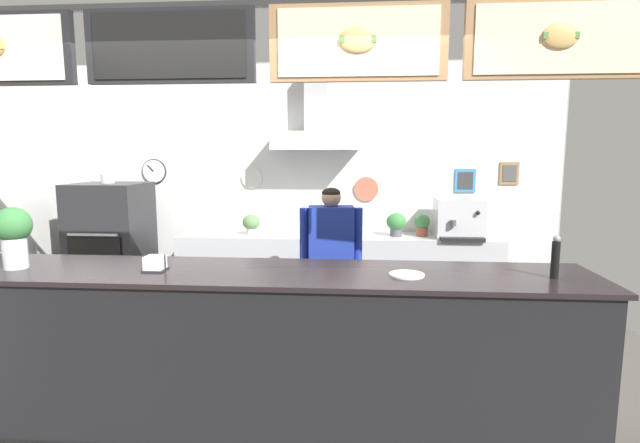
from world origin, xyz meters
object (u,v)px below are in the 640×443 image
(potted_rosemary, at_px, (422,224))
(potted_basil, at_px, (341,223))
(pizza_oven, at_px, (112,251))
(espresso_machine, at_px, (458,218))
(potted_oregano, at_px, (396,223))
(pepper_grinder, at_px, (555,257))
(basil_vase, at_px, (14,235))
(shop_worker, at_px, (331,267))
(napkin_holder, at_px, (155,264))
(potted_sage, at_px, (251,223))
(condiment_plate, at_px, (407,275))

(potted_rosemary, xyz_separation_m, potted_basil, (-0.88, -0.01, 0.00))
(potted_rosemary, bearing_deg, pizza_oven, -175.55)
(espresso_machine, height_order, potted_oregano, espresso_machine)
(potted_rosemary, bearing_deg, pepper_grinder, -79.38)
(basil_vase, bearing_deg, shop_worker, 35.23)
(potted_basil, xyz_separation_m, basil_vase, (-1.97, -2.39, 0.25))
(napkin_holder, xyz_separation_m, basil_vase, (-0.90, -0.01, 0.17))
(potted_rosemary, relative_size, napkin_holder, 1.68)
(potted_sage, bearing_deg, napkin_holder, -91.98)
(shop_worker, bearing_deg, condiment_plate, 105.93)
(shop_worker, distance_m, espresso_machine, 1.66)
(shop_worker, height_order, potted_oregano, shop_worker)
(potted_sage, bearing_deg, condiment_plate, -57.98)
(espresso_machine, relative_size, potted_rosemary, 2.15)
(potted_sage, distance_m, potted_basil, 0.98)
(shop_worker, relative_size, pepper_grinder, 5.92)
(basil_vase, bearing_deg, pepper_grinder, 0.19)
(pizza_oven, height_order, potted_basil, pizza_oven)
(potted_sage, height_order, napkin_holder, napkin_holder)
(pizza_oven, xyz_separation_m, espresso_machine, (3.73, 0.20, 0.38))
(potted_basil, bearing_deg, potted_sage, -177.25)
(potted_rosemary, xyz_separation_m, pepper_grinder, (0.45, -2.39, 0.17))
(napkin_holder, distance_m, pepper_grinder, 2.39)
(shop_worker, bearing_deg, pepper_grinder, 130.26)
(pizza_oven, distance_m, shop_worker, 2.56)
(potted_rosemary, height_order, napkin_holder, napkin_holder)
(shop_worker, bearing_deg, pizza_oven, -23.37)
(potted_sage, height_order, condiment_plate, potted_sage)
(potted_oregano, distance_m, pepper_grinder, 2.48)
(napkin_holder, bearing_deg, pizza_oven, 123.64)
(potted_oregano, height_order, condiment_plate, potted_oregano)
(potted_oregano, relative_size, basil_vase, 0.65)
(napkin_holder, bearing_deg, potted_sage, 88.02)
(potted_rosemary, xyz_separation_m, condiment_plate, (-0.40, -2.40, 0.05))
(potted_sage, relative_size, pepper_grinder, 0.87)
(espresso_machine, height_order, pepper_grinder, pepper_grinder)
(potted_sage, xyz_separation_m, condiment_plate, (1.46, -2.34, 0.05))
(pepper_grinder, relative_size, condiment_plate, 1.23)
(potted_oregano, relative_size, pepper_grinder, 0.98)
(espresso_machine, bearing_deg, potted_oregano, 178.06)
(pepper_grinder, bearing_deg, potted_sage, 134.72)
(condiment_plate, bearing_deg, basil_vase, -179.90)
(potted_sage, bearing_deg, basil_vase, -112.72)
(pizza_oven, distance_m, basil_vase, 2.27)
(shop_worker, xyz_separation_m, napkin_holder, (-1.02, -1.34, 0.32))
(condiment_plate, bearing_deg, shop_worker, 111.36)
(shop_worker, relative_size, potted_rosemary, 6.50)
(shop_worker, xyz_separation_m, potted_sage, (-0.94, 0.99, 0.24))
(potted_basil, relative_size, condiment_plate, 1.14)
(pizza_oven, relative_size, potted_oregano, 6.33)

